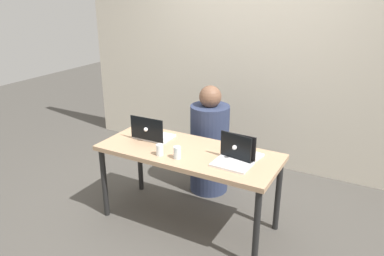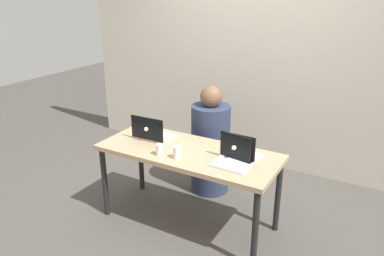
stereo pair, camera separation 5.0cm
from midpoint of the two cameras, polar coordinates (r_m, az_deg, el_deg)
name	(u,v)px [view 1 (the left image)]	position (r m, az deg, el deg)	size (l,w,h in m)	color
ground_plane	(189,221)	(3.54, -0.94, -13.99)	(12.00, 12.00, 0.00)	#47443F
back_wall	(253,62)	(4.37, 9.01, 9.84)	(4.50, 0.10, 2.41)	beige
desk	(188,158)	(3.21, -1.01, -4.55)	(1.56, 0.65, 0.71)	tan
person_at_center	(209,145)	(3.82, 2.29, -2.67)	(0.46, 0.46, 1.12)	#29334F
laptop_front_right	(234,158)	(2.95, 5.98, -4.50)	(0.30, 0.26, 0.22)	silver
laptop_back_right	(240,152)	(3.05, 6.88, -3.68)	(0.32, 0.28, 0.23)	silver
laptop_back_left	(152,134)	(3.42, -6.58, -0.88)	(0.34, 0.27, 0.23)	silver
water_glass_left	(160,151)	(3.09, -5.40, -3.44)	(0.06, 0.06, 0.09)	white
water_glass_center	(178,153)	(3.02, -2.67, -3.90)	(0.06, 0.06, 0.10)	silver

